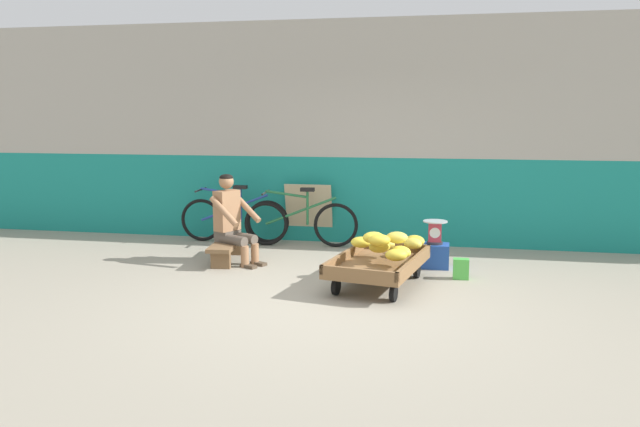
{
  "coord_description": "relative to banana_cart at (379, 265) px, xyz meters",
  "views": [
    {
      "loc": [
        1.14,
        -6.09,
        1.9
      ],
      "look_at": [
        -0.24,
        0.97,
        0.75
      ],
      "focal_mm": 35.05,
      "sensor_mm": 36.0,
      "label": 1
    }
  ],
  "objects": [
    {
      "name": "ground_plane",
      "position": [
        -0.48,
        -0.67,
        -0.24
      ],
      "size": [
        80.0,
        80.0,
        0.0
      ],
      "primitive_type": "plane",
      "color": "gray"
    },
    {
      "name": "back_wall",
      "position": [
        -0.48,
        2.43,
        1.38
      ],
      "size": [
        16.0,
        0.3,
        3.24
      ],
      "color": "#19847A",
      "rests_on": "ground"
    },
    {
      "name": "banana_cart",
      "position": [
        0.0,
        0.0,
        0.0
      ],
      "size": [
        1.1,
        1.58,
        0.36
      ],
      "color": "brown",
      "rests_on": "ground"
    },
    {
      "name": "banana_pile",
      "position": [
        0.11,
        0.1,
        0.22
      ],
      "size": [
        0.88,
        1.06,
        0.26
      ],
      "color": "yellow",
      "rests_on": "banana_cart"
    },
    {
      "name": "low_bench",
      "position": [
        -2.05,
        0.8,
        -0.04
      ],
      "size": [
        0.41,
        1.13,
        0.27
      ],
      "color": "brown",
      "rests_on": "ground"
    },
    {
      "name": "vendor_seated",
      "position": [
        -1.97,
        0.76,
        0.33
      ],
      "size": [
        0.74,
        0.64,
        1.14
      ],
      "color": "#9E704C",
      "rests_on": "ground"
    },
    {
      "name": "plastic_crate",
      "position": [
        0.6,
        0.98,
        -0.09
      ],
      "size": [
        0.36,
        0.28,
        0.3
      ],
      "color": "#234CA8",
      "rests_on": "ground"
    },
    {
      "name": "weighing_scale",
      "position": [
        0.6,
        0.98,
        0.21
      ],
      "size": [
        0.3,
        0.3,
        0.29
      ],
      "color": "#28282D",
      "rests_on": "plastic_crate"
    },
    {
      "name": "bicycle_near_left",
      "position": [
        -2.37,
        2.0,
        0.11
      ],
      "size": [
        1.66,
        0.48,
        0.86
      ],
      "color": "black",
      "rests_on": "ground"
    },
    {
      "name": "bicycle_far_left",
      "position": [
        -1.33,
        1.89,
        0.11
      ],
      "size": [
        1.66,
        0.48,
        0.86
      ],
      "color": "black",
      "rests_on": "ground"
    },
    {
      "name": "sign_board",
      "position": [
        -1.27,
        2.24,
        0.2
      ],
      "size": [
        0.7,
        0.24,
        0.88
      ],
      "color": "#C6B289",
      "rests_on": "ground"
    },
    {
      "name": "shopping_bag",
      "position": [
        0.91,
        0.48,
        -0.12
      ],
      "size": [
        0.18,
        0.12,
        0.24
      ],
      "primitive_type": "cube",
      "color": "green",
      "rests_on": "ground"
    }
  ]
}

